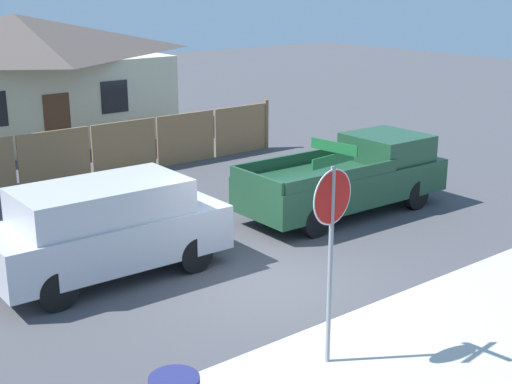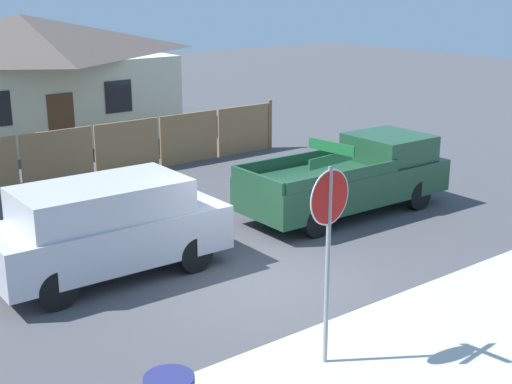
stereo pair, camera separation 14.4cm
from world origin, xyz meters
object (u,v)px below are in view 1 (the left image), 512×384
(house, at_px, (19,76))
(red_suv, at_px, (107,227))
(orange_pickup, at_px, (351,177))
(stop_sign, at_px, (332,216))

(house, height_order, red_suv, house)
(house, height_order, orange_pickup, house)
(red_suv, relative_size, orange_pickup, 0.83)
(orange_pickup, relative_size, stop_sign, 1.62)
(house, distance_m, red_suv, 13.89)
(stop_sign, bearing_deg, house, 76.24)
(house, distance_m, orange_pickup, 13.81)
(red_suv, bearing_deg, orange_pickup, 1.12)
(house, relative_size, orange_pickup, 1.85)
(house, xyz_separation_m, stop_sign, (-2.45, -18.36, 0.02))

